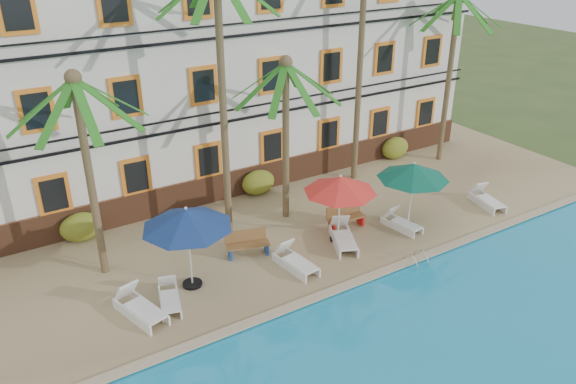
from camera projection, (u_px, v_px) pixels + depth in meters
ground at (338, 276)px, 19.10m from camera, size 100.00×100.00×0.00m
pool_deck at (265, 215)px, 22.88m from camera, size 30.00×12.00×0.25m
pool_coping at (354, 283)px, 18.29m from camera, size 30.00×0.35×0.06m
hotel_building at (206, 62)px, 24.41m from camera, size 25.40×6.44×10.22m
palm_a at (85, 148)px, 17.01m from camera, size 4.10×4.10×6.87m
palm_b at (221, 74)px, 18.75m from camera, size 4.10×4.10×9.66m
palm_c at (286, 116)px, 20.69m from camera, size 4.10×4.10×6.42m
palm_d at (361, 37)px, 23.12m from camera, size 4.10×4.10×10.20m
palm_e at (452, 55)px, 25.69m from camera, size 4.10×4.10×8.07m
shrub_left at (81, 227)px, 20.56m from camera, size 1.50×0.90×1.10m
shrub_mid at (258, 182)px, 24.09m from camera, size 1.50×0.90×1.10m
shrub_right at (395, 148)px, 27.76m from camera, size 1.50×0.90×1.10m
umbrella_blue at (187, 219)px, 17.16m from camera, size 2.87×2.87×2.86m
umbrella_red at (340, 185)px, 19.82m from camera, size 2.65×2.65×2.65m
umbrella_green at (413, 172)px, 20.76m from camera, size 2.70×2.70×2.70m
lounger_a at (139, 307)px, 16.68m from camera, size 1.20×2.10×0.94m
lounger_b at (169, 297)px, 17.21m from camera, size 1.02×1.76×0.78m
lounger_c at (295, 261)px, 19.00m from camera, size 0.87×1.91×0.87m
lounger_d at (343, 237)px, 20.41m from camera, size 1.48×2.11×0.94m
lounger_e at (401, 222)px, 21.49m from camera, size 0.83×1.72×0.78m
lounger_f at (486, 199)px, 23.24m from camera, size 1.03×1.90×0.85m
bench_left at (248, 243)px, 19.71m from camera, size 1.57×0.87×0.93m
bench_right at (345, 216)px, 21.49m from camera, size 1.54×0.61×0.93m
pool_ladder at (416, 262)px, 19.46m from camera, size 0.54×0.74×0.74m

